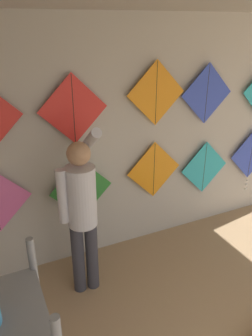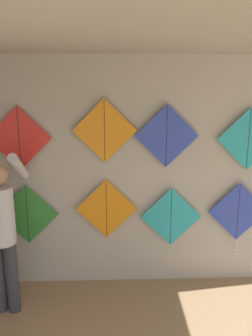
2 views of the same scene
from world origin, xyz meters
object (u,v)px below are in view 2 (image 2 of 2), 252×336
at_px(kite_4, 238,214).
at_px(kite_7, 104,131).
at_px(kite_2, 106,209).
at_px(kite_8, 167,136).
at_px(kite_9, 249,139).
at_px(kite_1, 27,214).
at_px(shopkeeper, 2,226).
at_px(kite_6, 19,138).
at_px(kite_3, 171,217).

xyz_separation_m(kite_4, kite_7, (-1.62, 0.00, 1.04)).
xyz_separation_m(kite_2, kite_8, (0.70, 0.00, 0.89)).
distance_m(kite_8, kite_9, 0.96).
relative_size(kite_1, kite_8, 1.00).
height_order(kite_8, kite_9, kite_8).
bearing_deg(kite_7, kite_8, 0.00).
distance_m(kite_1, kite_7, 1.38).
bearing_deg(kite_4, kite_1, 179.99).
height_order(shopkeeper, kite_6, kite_6).
distance_m(shopkeeper, kite_1, 0.54).
relative_size(shopkeeper, kite_4, 1.91).
bearing_deg(kite_1, kite_9, 0.00).
height_order(kite_1, kite_2, kite_2).
xyz_separation_m(kite_1, kite_2, (0.95, 0.00, 0.06)).
xyz_separation_m(shopkeeper, kite_7, (1.10, 0.51, 0.93)).
height_order(kite_3, kite_8, kite_8).
bearing_deg(kite_1, shopkeeper, -107.18).
bearing_deg(kite_7, shopkeeper, -155.28).
bearing_deg(kite_9, kite_2, 180.00).
relative_size(shopkeeper, kite_2, 2.44).
xyz_separation_m(kite_2, kite_6, (-0.98, 0.00, 0.87)).
bearing_deg(kite_3, kite_4, -0.04).
relative_size(kite_6, kite_8, 1.00).
bearing_deg(kite_7, kite_4, -0.02).
xyz_separation_m(kite_3, kite_4, (0.82, -0.00, 0.03)).
bearing_deg(shopkeeper, kite_9, 16.36).
height_order(kite_3, kite_9, kite_9).
relative_size(kite_2, kite_6, 1.00).
height_order(kite_4, kite_6, kite_6).
relative_size(shopkeeper, kite_9, 2.44).
height_order(shopkeeper, kite_8, kite_8).
height_order(kite_6, kite_9, kite_6).
relative_size(kite_2, kite_7, 1.00).
bearing_deg(shopkeeper, kite_2, 30.57).
xyz_separation_m(kite_2, kite_7, (-0.01, 0.00, 0.95)).
bearing_deg(kite_3, kite_1, 180.00).
height_order(shopkeeper, kite_2, shopkeeper).
bearing_deg(kite_9, kite_6, 180.00).
xyz_separation_m(kite_4, kite_6, (-2.60, 0.00, 0.96)).
distance_m(shopkeeper, kite_7, 1.53).
distance_m(kite_1, kite_6, 0.93).
bearing_deg(kite_1, kite_2, 0.00).
bearing_deg(kite_9, kite_7, 180.00).
relative_size(kite_4, kite_8, 1.28).
distance_m(kite_1, kite_8, 1.91).
bearing_deg(kite_1, kite_7, 0.00).
relative_size(kite_7, kite_8, 1.00).
bearing_deg(kite_1, kite_3, 0.00).
distance_m(kite_1, kite_4, 2.56).
xyz_separation_m(kite_1, kite_4, (2.56, -0.00, -0.03)).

